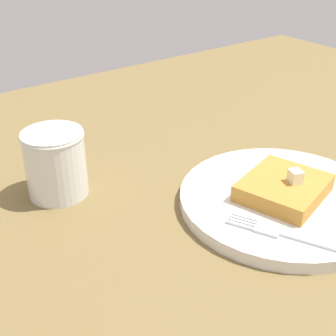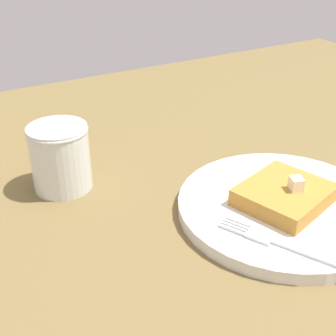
% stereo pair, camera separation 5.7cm
% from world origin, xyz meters
% --- Properties ---
extents(table_surface, '(1.19, 1.19, 0.03)m').
position_xyz_m(table_surface, '(0.00, 0.00, 0.01)').
color(table_surface, brown).
rests_on(table_surface, ground).
extents(plate, '(0.25, 0.25, 0.02)m').
position_xyz_m(plate, '(-0.01, 0.08, 0.03)').
color(plate, silver).
rests_on(plate, table_surface).
extents(toast_slice_center, '(0.12, 0.12, 0.02)m').
position_xyz_m(toast_slice_center, '(-0.01, 0.08, 0.05)').
color(toast_slice_center, '#B88032').
rests_on(toast_slice_center, plate).
extents(butter_pat_primary, '(0.02, 0.02, 0.02)m').
position_xyz_m(butter_pat_primary, '(-0.02, 0.07, 0.07)').
color(butter_pat_primary, '#F1ECC4').
rests_on(butter_pat_primary, toast_slice_center).
extents(fork, '(0.15, 0.08, 0.00)m').
position_xyz_m(fork, '(-0.07, 0.14, 0.04)').
color(fork, silver).
rests_on(fork, plate).
extents(syrup_jar, '(0.08, 0.08, 0.09)m').
position_xyz_m(syrup_jar, '(0.18, 0.29, 0.07)').
color(syrup_jar, '#441A0D').
rests_on(syrup_jar, table_surface).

